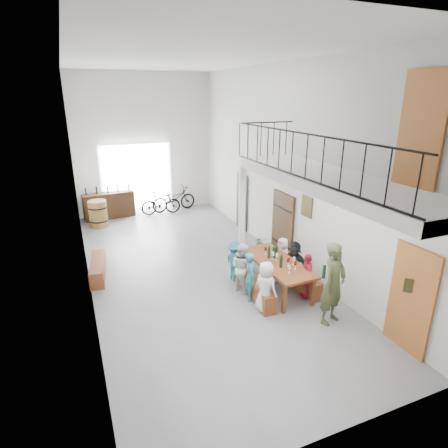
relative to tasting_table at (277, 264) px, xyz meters
name	(u,v)px	position (x,y,z in m)	size (l,w,h in m)	color
floor	(193,268)	(-1.56, 1.98, -0.71)	(12.00, 12.00, 0.00)	slate
room_walls	(189,141)	(-1.56, 1.98, 2.85)	(12.00, 12.00, 12.00)	silver
gateway_portal	(137,179)	(-1.96, 7.92, 0.69)	(2.80, 0.08, 2.80)	white
right_wall_decor	(316,218)	(1.15, 0.11, 1.04)	(0.07, 8.28, 5.07)	#9D5A25
balcony	(329,183)	(0.42, -1.15, 2.26)	(1.52, 5.62, 4.00)	white
tasting_table	(277,264)	(0.00, 0.00, 0.00)	(0.99, 2.29, 0.79)	brown
bench_inner	(254,287)	(-0.64, -0.01, -0.48)	(0.31, 1.95, 0.45)	brown
bench_wall	(293,276)	(0.55, 0.08, -0.48)	(0.26, 1.99, 0.46)	brown
tableware	(279,257)	(0.02, -0.04, 0.22)	(0.43, 1.21, 0.35)	black
side_bench	(98,269)	(-4.06, 2.49, -0.48)	(0.35, 1.62, 0.45)	brown
oak_barrel	(98,214)	(-3.66, 6.68, -0.21)	(0.67, 0.67, 0.99)	olive
serving_counter	(109,205)	(-3.16, 7.63, -0.20)	(1.93, 0.54, 1.02)	#3A2612
counter_bottles	(108,189)	(-3.16, 7.63, 0.45)	(1.68, 0.22, 0.28)	black
guest_left_a	(266,287)	(-0.72, -0.74, -0.10)	(0.59, 0.39, 1.21)	silver
guest_left_b	(251,276)	(-0.79, -0.13, -0.11)	(0.44, 0.29, 1.20)	#277282
guest_left_c	(242,267)	(-0.79, 0.34, -0.08)	(0.61, 0.47, 1.25)	silver
guest_left_d	(235,261)	(-0.74, 0.91, -0.16)	(0.70, 0.40, 1.09)	#277282
guest_right_a	(307,276)	(0.50, -0.56, -0.14)	(0.66, 0.28, 1.13)	#B31E35
guest_right_b	(294,263)	(0.58, 0.14, -0.12)	(1.08, 0.34, 1.17)	black
guest_right_c	(282,257)	(0.57, 0.68, -0.17)	(0.52, 0.34, 1.07)	silver
host_standing	(333,283)	(0.39, -1.64, 0.21)	(0.67, 0.44, 1.83)	#404828
potted_plant	(260,242)	(0.89, 2.55, -0.51)	(0.35, 0.30, 0.39)	#24521F
bicycle_near	(174,199)	(-0.55, 7.58, -0.20)	(0.67, 1.92, 1.01)	black
bicycle_far	(161,203)	(-1.17, 7.27, -0.23)	(0.45, 1.60, 0.96)	black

